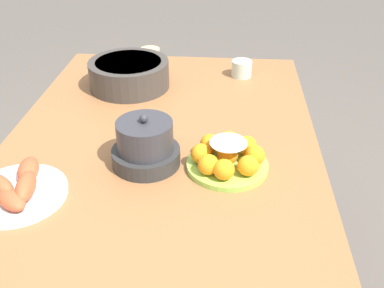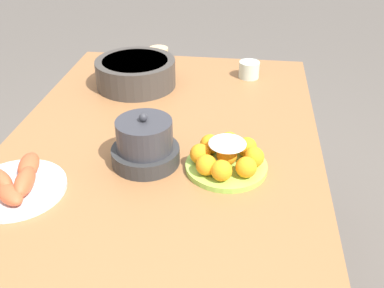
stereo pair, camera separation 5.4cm
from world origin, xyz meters
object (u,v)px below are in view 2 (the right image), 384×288
(dining_table, at_px, (162,165))
(cup_far, at_px, (159,56))
(cup_near, at_px, (249,70))
(warming_pot, at_px, (145,144))
(seafood_platter, at_px, (16,184))
(serving_bowl, at_px, (136,72))
(cake_plate, at_px, (227,158))

(dining_table, bearing_deg, cup_far, 11.56)
(cup_near, xyz_separation_m, warming_pot, (-0.65, 0.28, 0.03))
(dining_table, distance_m, seafood_platter, 0.44)
(serving_bowl, height_order, warming_pot, warming_pot)
(dining_table, bearing_deg, serving_bowl, 22.96)
(cake_plate, relative_size, warming_pot, 1.18)
(dining_table, bearing_deg, cake_plate, -117.67)
(cup_far, height_order, warming_pot, warming_pot)
(dining_table, distance_m, warming_pot, 0.18)
(serving_bowl, height_order, seafood_platter, serving_bowl)
(serving_bowl, xyz_separation_m, cup_near, (0.14, -0.43, -0.02))
(seafood_platter, xyz_separation_m, cup_near, (0.83, -0.58, 0.01))
(serving_bowl, height_order, cup_far, serving_bowl)
(dining_table, height_order, serving_bowl, serving_bowl)
(dining_table, relative_size, cup_near, 18.39)
(serving_bowl, distance_m, seafood_platter, 0.71)
(cup_near, distance_m, warming_pot, 0.71)
(dining_table, relative_size, cup_far, 17.81)
(dining_table, distance_m, cup_near, 0.61)
(serving_bowl, height_order, cup_near, serving_bowl)
(serving_bowl, distance_m, cup_far, 0.24)
(serving_bowl, bearing_deg, cup_far, -9.65)
(cake_plate, distance_m, cup_far, 0.83)
(cake_plate, relative_size, seafood_platter, 0.88)
(seafood_platter, bearing_deg, cup_near, -35.20)
(cup_near, bearing_deg, cup_far, 75.14)
(cake_plate, bearing_deg, warming_pot, 89.01)
(cup_near, bearing_deg, cake_plate, 175.85)
(dining_table, bearing_deg, warming_pot, 167.89)
(serving_bowl, bearing_deg, warming_pot, -163.66)
(seafood_platter, bearing_deg, serving_bowl, -12.57)
(cup_far, bearing_deg, seafood_platter, 168.18)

